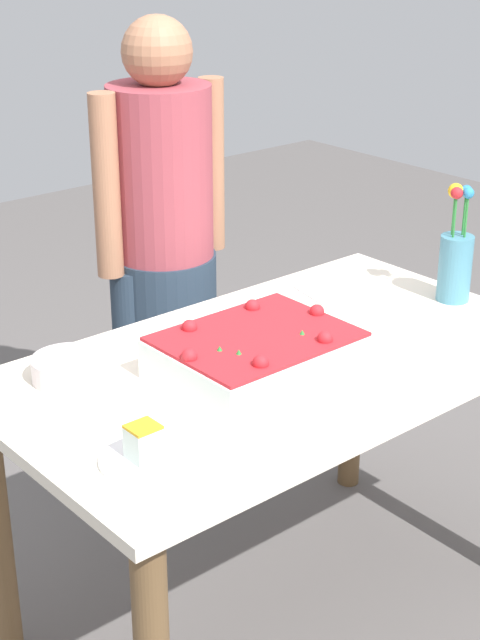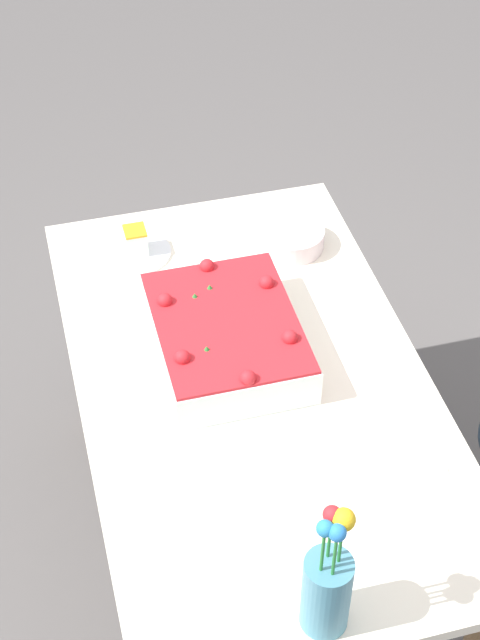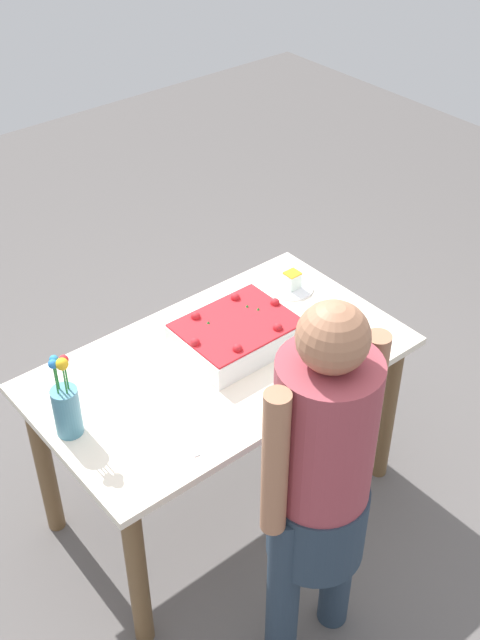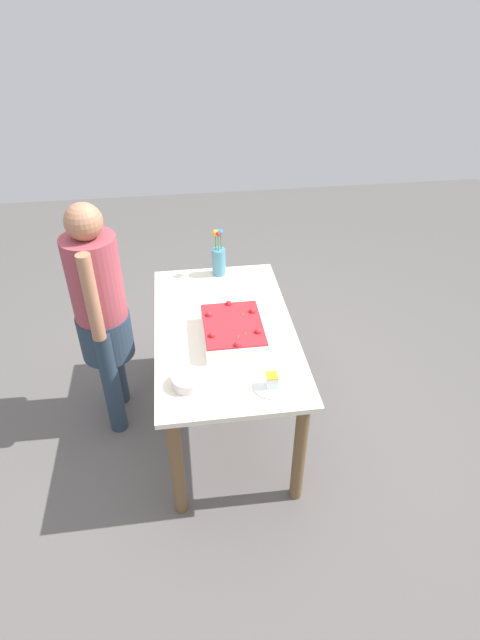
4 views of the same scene
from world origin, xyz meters
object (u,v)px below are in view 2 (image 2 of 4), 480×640
at_px(sheet_cake, 226,336).
at_px(serving_plate_with_slice, 136,247).
at_px(flower_vase, 327,586).
at_px(cake_knife, 402,473).
at_px(fruit_bowl, 292,238).

bearing_deg(sheet_cake, serving_plate_with_slice, 18.72).
distance_m(sheet_cake, flower_vase, 0.72).
distance_m(serving_plate_with_slice, cake_knife, 0.95).
bearing_deg(serving_plate_with_slice, cake_knife, -154.38).
distance_m(cake_knife, flower_vase, 0.40).
bearing_deg(serving_plate_with_slice, flower_vase, -172.78).
bearing_deg(flower_vase, cake_knife, -43.59).
relative_size(sheet_cake, cake_knife, 2.21).
height_order(serving_plate_with_slice, fruit_bowl, serving_plate_with_slice).
xyz_separation_m(serving_plate_with_slice, fruit_bowl, (-0.07, -0.40, 0.00)).
height_order(serving_plate_with_slice, cake_knife, serving_plate_with_slice).
bearing_deg(flower_vase, serving_plate_with_slice, 7.22).
bearing_deg(sheet_cake, cake_knife, -148.55).
xyz_separation_m(flower_vase, fruit_bowl, (1.06, -0.26, -0.09)).
relative_size(serving_plate_with_slice, flower_vase, 0.56).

